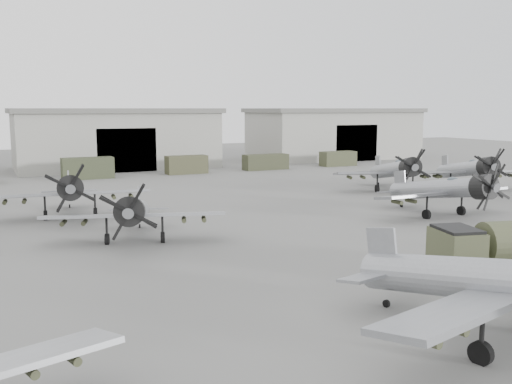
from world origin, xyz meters
TOP-DOWN VIEW (x-y plane):
  - ground at (0.00, 0.00)m, footprint 220.00×220.00m
  - hangar_center at (0.00, 61.96)m, footprint 29.00×14.80m
  - hangar_right at (38.00, 61.96)m, footprint 29.00×14.80m
  - support_truck_3 at (-6.15, 50.00)m, footprint 6.22×2.20m
  - support_truck_4 at (6.74, 50.00)m, footprint 5.47×2.20m
  - support_truck_5 at (18.61, 50.00)m, footprint 6.50×2.20m
  - support_truck_6 at (30.98, 50.00)m, footprint 5.49×2.20m
  - aircraft_mid_1 at (-9.29, 13.19)m, footprint 11.73×10.56m
  - aircraft_mid_2 at (15.47, 11.42)m, footprint 12.34×11.10m
  - aircraft_far_0 at (-11.82, 23.83)m, footprint 12.61×11.35m
  - aircraft_far_1 at (20.97, 24.32)m, footprint 12.76×11.50m
  - aircraft_extra_573 at (28.26, 21.42)m, footprint 12.76×11.50m
  - fuel_tanker at (5.79, -2.96)m, footprint 8.43×4.48m

SIDE VIEW (x-z plane):
  - ground at x=0.00m, z-range 0.00..0.00m
  - support_truck_5 at x=18.61m, z-range 0.00..2.19m
  - support_truck_6 at x=30.98m, z-range 0.00..2.21m
  - support_truck_4 at x=6.74m, z-range 0.00..2.42m
  - support_truck_3 at x=-6.15m, z-range 0.00..2.64m
  - fuel_tanker at x=5.79m, z-range 0.23..3.33m
  - aircraft_mid_1 at x=-9.29m, z-range -0.21..4.48m
  - aircraft_mid_2 at x=15.47m, z-range -0.22..4.74m
  - aircraft_far_0 at x=-11.82m, z-range -0.23..4.79m
  - aircraft_far_1 at x=20.97m, z-range -0.23..4.89m
  - aircraft_extra_573 at x=28.26m, z-range -0.23..4.89m
  - hangar_center at x=0.00m, z-range 0.02..8.72m
  - hangar_right at x=38.00m, z-range 0.02..8.72m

